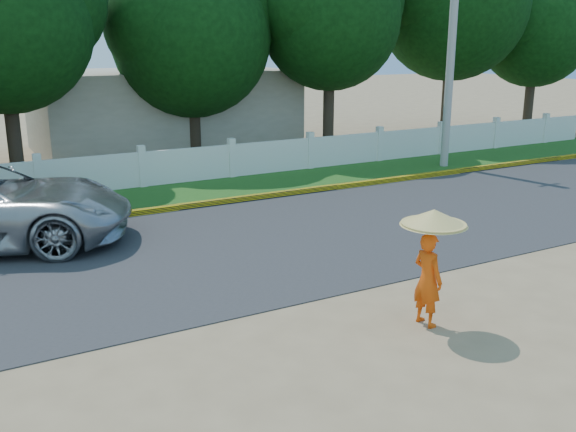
{
  "coord_description": "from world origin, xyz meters",
  "views": [
    {
      "loc": [
        -5.47,
        -7.84,
        4.41
      ],
      "look_at": [
        0.0,
        2.0,
        1.3
      ],
      "focal_mm": 40.0,
      "sensor_mm": 36.0,
      "label": 1
    }
  ],
  "objects": [
    {
      "name": "utility_pole",
      "position": [
        10.42,
        9.23,
        3.59
      ],
      "size": [
        0.28,
        0.28,
        7.18
      ],
      "primitive_type": "cylinder",
      "color": "#9A9A98",
      "rests_on": "ground"
    },
    {
      "name": "curb",
      "position": [
        0.0,
        8.05,
        0.08
      ],
      "size": [
        40.0,
        0.18,
        0.16
      ],
      "primitive_type": "cube",
      "color": "yellow",
      "rests_on": "ground"
    },
    {
      "name": "ground",
      "position": [
        0.0,
        0.0,
        0.0
      ],
      "size": [
        120.0,
        120.0,
        0.0
      ],
      "primitive_type": "plane",
      "color": "#9E8460",
      "rests_on": "ground"
    },
    {
      "name": "fence",
      "position": [
        0.0,
        11.2,
        0.55
      ],
      "size": [
        40.0,
        0.1,
        1.1
      ],
      "primitive_type": "cube",
      "color": "silver",
      "rests_on": "ground"
    },
    {
      "name": "monk_with_parasol",
      "position": [
        1.07,
        -0.65,
        1.24
      ],
      "size": [
        1.04,
        1.04,
        1.9
      ],
      "color": "#E34A0B",
      "rests_on": "ground"
    },
    {
      "name": "road",
      "position": [
        0.0,
        4.5,
        0.01
      ],
      "size": [
        60.0,
        7.0,
        0.02
      ],
      "primitive_type": "cube",
      "color": "#38383A",
      "rests_on": "ground"
    },
    {
      "name": "building_near",
      "position": [
        3.0,
        18.0,
        1.6
      ],
      "size": [
        10.0,
        6.0,
        3.2
      ],
      "primitive_type": "cube",
      "color": "#B7AD99",
      "rests_on": "ground"
    },
    {
      "name": "grass_verge",
      "position": [
        0.0,
        9.75,
        0.01
      ],
      "size": [
        60.0,
        3.5,
        0.03
      ],
      "primitive_type": "cube",
      "color": "#2D601E",
      "rests_on": "ground"
    },
    {
      "name": "tree_row",
      "position": [
        3.05,
        14.38,
        5.08
      ],
      "size": [
        37.57,
        7.47,
        9.16
      ],
      "color": "#473828",
      "rests_on": "ground"
    }
  ]
}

